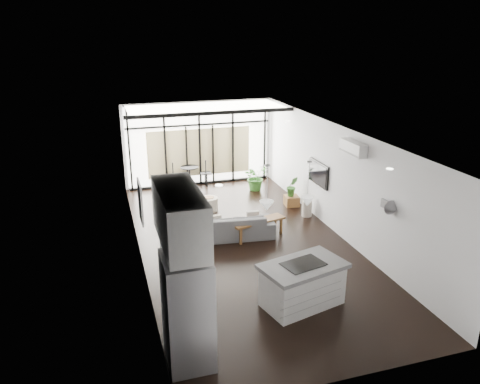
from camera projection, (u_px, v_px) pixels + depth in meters
floor at (244, 243)px, 11.61m from camera, size 5.00×10.00×0.00m
ceiling at (244, 132)px, 10.68m from camera, size 5.00×10.00×0.00m
wall_left at (137, 201)px, 10.45m from camera, size 0.02×10.00×2.80m
wall_right at (338, 181)px, 11.84m from camera, size 0.02×10.00×2.80m
wall_back at (199, 143)px, 15.65m from camera, size 5.00×0.02×2.80m
wall_front at (349, 300)px, 6.64m from camera, size 5.00×0.02×2.80m
glazing at (200, 144)px, 15.55m from camera, size 5.00×0.20×2.80m
skylight at (205, 107)px, 14.30m from camera, size 4.70×1.90×0.06m
neighbour_building at (200, 152)px, 15.71m from camera, size 3.50×0.02×1.60m
island at (302, 284)px, 8.92m from camera, size 1.76×1.30×0.86m
cooktop at (303, 264)px, 8.77m from camera, size 0.88×0.69×0.01m
fridge at (188, 311)px, 7.24m from camera, size 0.71×0.89×1.83m
appliance_column at (182, 272)px, 7.80m from camera, size 0.62×0.65×2.40m
upper_cabinets at (180, 217)px, 7.09m from camera, size 0.62×1.75×0.86m
pendant_left at (267, 206)px, 8.44m from camera, size 0.26×0.26×0.18m
pendant_right at (307, 201)px, 8.66m from camera, size 0.26×0.26×0.18m
sofa at (233, 222)px, 11.84m from camera, size 2.14×0.86×0.82m
console_bench at (258, 229)px, 11.89m from camera, size 1.48×0.70×0.46m
pouf at (209, 204)px, 13.62m from camera, size 0.59×0.59×0.40m
crate at (292, 201)px, 14.03m from camera, size 0.43×0.43×0.30m
plant_tall at (256, 180)px, 15.34m from camera, size 1.09×1.13×0.68m
plant_crate at (292, 192)px, 13.94m from camera, size 0.40×0.65×0.27m
milk_can at (307, 207)px, 13.20m from camera, size 0.30×0.30×0.56m
bistro_set at (190, 177)px, 15.56m from camera, size 1.48×0.63×0.70m
tv at (319, 173)px, 12.76m from camera, size 0.05×1.10×0.65m
ac_unit at (353, 148)px, 10.73m from camera, size 0.22×0.90×0.30m
framed_art at (140, 202)px, 9.96m from camera, size 0.04×0.70×0.90m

